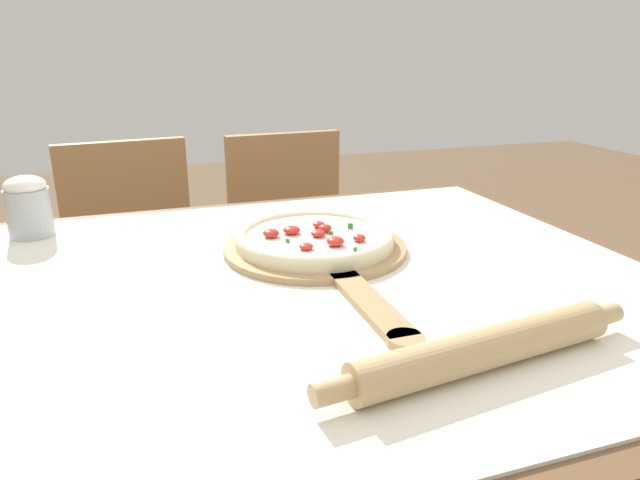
{
  "coord_description": "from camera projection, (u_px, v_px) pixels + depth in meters",
  "views": [
    {
      "loc": [
        -0.27,
        -0.82,
        1.14
      ],
      "look_at": [
        0.04,
        0.09,
        0.81
      ],
      "focal_mm": 32.0,
      "sensor_mm": 36.0,
      "label": 1
    }
  ],
  "objects": [
    {
      "name": "dining_table",
      "position": [
        316.0,
        341.0,
        0.97
      ],
      "size": [
        1.2,
        1.04,
        0.78
      ],
      "color": "brown",
      "rests_on": "ground_plane"
    },
    {
      "name": "towel_cloth",
      "position": [
        316.0,
        279.0,
        0.93
      ],
      "size": [
        1.12,
        0.96,
        0.0
      ],
      "color": "white",
      "rests_on": "dining_table"
    },
    {
      "name": "pizza_peel",
      "position": [
        320.0,
        252.0,
        1.03
      ],
      "size": [
        0.34,
        0.56,
        0.01
      ],
      "color": "tan",
      "rests_on": "towel_cloth"
    },
    {
      "name": "pizza",
      "position": [
        315.0,
        238.0,
        1.05
      ],
      "size": [
        0.29,
        0.29,
        0.04
      ],
      "color": "beige",
      "rests_on": "pizza_peel"
    },
    {
      "name": "rolling_pin",
      "position": [
        484.0,
        349.0,
        0.66
      ],
      "size": [
        0.44,
        0.09,
        0.05
      ],
      "rotation": [
        0.0,
        0.0,
        0.12
      ],
      "color": "tan",
      "rests_on": "towel_cloth"
    },
    {
      "name": "chair_left",
      "position": [
        136.0,
        268.0,
        1.73
      ],
      "size": [
        0.44,
        0.44,
        0.88
      ],
      "rotation": [
        0.0,
        0.0,
        0.1
      ],
      "color": "#A37547",
      "rests_on": "ground_plane"
    },
    {
      "name": "chair_right",
      "position": [
        294.0,
        250.0,
        1.88
      ],
      "size": [
        0.42,
        0.42,
        0.88
      ],
      "rotation": [
        0.0,
        0.0,
        0.04
      ],
      "color": "#A37547",
      "rests_on": "ground_plane"
    },
    {
      "name": "flour_cup",
      "position": [
        28.0,
        206.0,
        1.12
      ],
      "size": [
        0.08,
        0.08,
        0.12
      ],
      "color": "#B2B7BC",
      "rests_on": "towel_cloth"
    }
  ]
}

